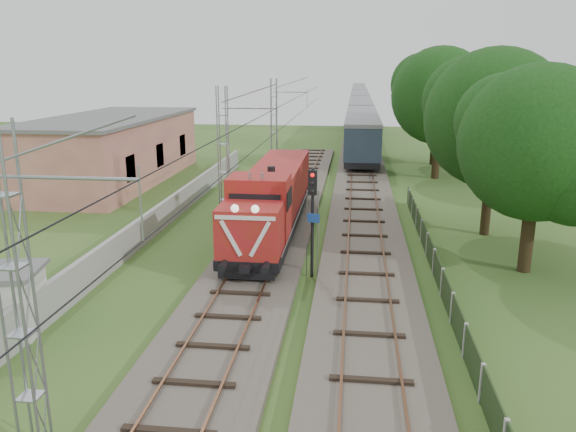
# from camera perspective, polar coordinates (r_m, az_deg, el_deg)

# --- Properties ---
(ground) EXTENTS (140.00, 140.00, 0.00)m
(ground) POSITION_cam_1_polar(r_m,az_deg,el_deg) (21.24, -5.71, -10.26)
(ground) COLOR #2E531F
(ground) RESTS_ON ground
(track_main) EXTENTS (4.20, 70.00, 0.45)m
(track_main) POSITION_cam_1_polar(r_m,az_deg,el_deg) (27.55, -2.61, -3.76)
(track_main) COLOR #6B6054
(track_main) RESTS_ON ground
(track_side) EXTENTS (4.20, 80.00, 0.45)m
(track_side) POSITION_cam_1_polar(r_m,az_deg,el_deg) (39.73, 7.60, 1.98)
(track_side) COLOR #6B6054
(track_side) RESTS_ON ground
(catenary) EXTENTS (3.31, 70.00, 8.00)m
(catenary) POSITION_cam_1_polar(r_m,az_deg,el_deg) (31.97, -6.48, 5.92)
(catenary) COLOR gray
(catenary) RESTS_ON ground
(boundary_wall) EXTENTS (0.25, 40.00, 1.50)m
(boundary_wall) POSITION_cam_1_polar(r_m,az_deg,el_deg) (33.61, -12.22, 0.38)
(boundary_wall) COLOR #9E9E99
(boundary_wall) RESTS_ON ground
(station_building) EXTENTS (8.40, 20.40, 5.22)m
(station_building) POSITION_cam_1_polar(r_m,az_deg,el_deg) (47.33, -17.49, 6.52)
(station_building) COLOR tan
(station_building) RESTS_ON ground
(fence) EXTENTS (0.12, 32.00, 1.20)m
(fence) POSITION_cam_1_polar(r_m,az_deg,el_deg) (23.60, 15.39, -6.51)
(fence) COLOR black
(fence) RESTS_ON ground
(locomotive) EXTENTS (2.78, 15.87, 4.03)m
(locomotive) POSITION_cam_1_polar(r_m,az_deg,el_deg) (30.41, -1.56, 1.82)
(locomotive) COLOR black
(locomotive) RESTS_ON ground
(coach_rake) EXTENTS (3.22, 120.30, 3.72)m
(coach_rake) POSITION_cam_1_polar(r_m,az_deg,el_deg) (107.19, 7.28, 11.44)
(coach_rake) COLOR black
(coach_rake) RESTS_ON ground
(signal_post) EXTENTS (0.53, 0.42, 4.88)m
(signal_post) POSITION_cam_1_polar(r_m,az_deg,el_deg) (23.92, 2.51, 1.24)
(signal_post) COLOR black
(signal_post) RESTS_ON ground
(relay_hut) EXTENTS (2.65, 2.65, 2.34)m
(relay_hut) POSITION_cam_1_polar(r_m,az_deg,el_deg) (21.87, -26.49, -7.71)
(relay_hut) COLOR beige
(relay_hut) RESTS_ON ground
(tree_a) EXTENTS (7.12, 6.78, 9.23)m
(tree_a) POSITION_cam_1_polar(r_m,az_deg,el_deg) (26.54, 24.23, 6.59)
(tree_a) COLOR #352915
(tree_a) RESTS_ON ground
(tree_b) EXTENTS (7.77, 7.40, 10.07)m
(tree_b) POSITION_cam_1_polar(r_m,az_deg,el_deg) (31.89, 20.43, 9.12)
(tree_b) COLOR #352915
(tree_b) RESTS_ON ground
(tree_c) EXTENTS (8.21, 7.82, 10.64)m
(tree_c) POSITION_cam_1_polar(r_m,az_deg,el_deg) (47.60, 15.34, 11.58)
(tree_c) COLOR #352915
(tree_c) RESTS_ON ground
(tree_d) EXTENTS (6.73, 6.41, 8.72)m
(tree_d) POSITION_cam_1_polar(r_m,az_deg,el_deg) (54.68, 14.92, 10.72)
(tree_d) COLOR #352915
(tree_d) RESTS_ON ground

